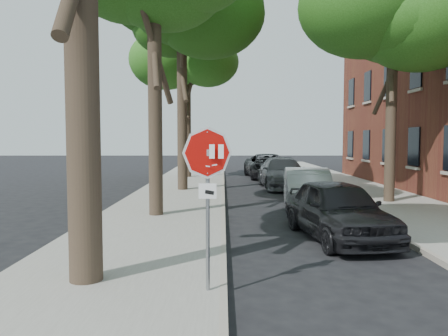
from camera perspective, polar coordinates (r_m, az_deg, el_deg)
The scene contains 13 objects.
ground at distance 7.30m, azimuth 3.62°, elevation -16.50°, with size 120.00×120.00×0.00m, color black.
sidewalk_left at distance 19.10m, azimuth -6.27°, elevation -3.65°, with size 4.00×55.00×0.12m, color gray.
sidewalk_right at distance 20.06m, azimuth 18.69°, elevation -3.47°, with size 4.00×55.00×0.12m, color gray.
curb_left at distance 18.99m, azimuth -0.10°, elevation -3.65°, with size 0.12×55.00×0.13m, color #9E9384.
curb_right at distance 19.50m, azimuth 12.97°, elevation -3.56°, with size 0.12×55.00×0.13m, color #9E9384.
stop_sign at distance 6.84m, azimuth -2.16°, elevation -1.11°, with size 0.76×0.34×2.61m.
tree_mid_b at distance 21.75m, azimuth -5.59°, elevation 18.35°, with size 5.88×5.46×10.36m.
tree_far at distance 28.42m, azimuth -4.82°, elevation 13.28°, with size 5.29×4.91×9.33m.
tree_right at distance 18.72m, azimuth 21.07°, elevation 18.04°, with size 5.29×4.91×9.33m.
car_a at distance 11.44m, azimuth 14.63°, elevation -5.26°, with size 1.78×4.43×1.51m, color black.
car_b at distance 16.07m, azimuth 10.86°, elevation -2.68°, with size 1.56×4.46×1.47m, color #A5A8AC.
car_c at distance 22.64m, azimuth 7.64°, elevation -0.67°, with size 2.17×5.34×1.55m, color #48494D.
car_d at distance 28.36m, azimuth 5.74°, elevation 0.26°, with size 2.60×5.64×1.57m, color black.
Camera 1 is at (-0.46, -6.83, 2.54)m, focal length 35.00 mm.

